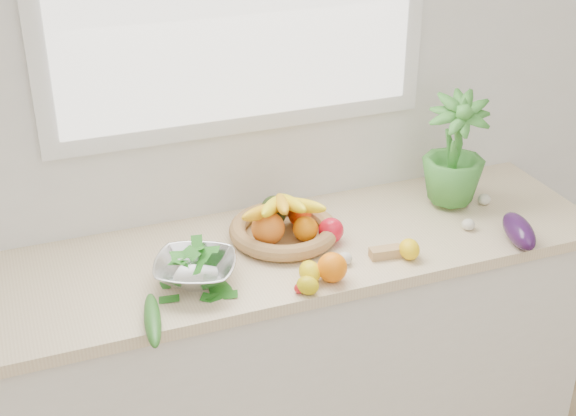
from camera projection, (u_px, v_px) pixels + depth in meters
name	position (u px, v px, depth m)	size (l,w,h in m)	color
back_wall	(239.00, 87.00, 2.63)	(4.50, 0.02, 2.70)	white
counter_cabinet	(273.00, 364.00, 2.81)	(2.20, 0.58, 0.86)	silver
countertop	(271.00, 254.00, 2.60)	(2.24, 0.62, 0.04)	beige
orange_loose	(332.00, 267.00, 2.40)	(0.09, 0.09, 0.09)	orange
lemon_a	(409.00, 249.00, 2.53)	(0.06, 0.08, 0.06)	yellow
lemon_b	(310.00, 272.00, 2.41)	(0.07, 0.08, 0.07)	yellow
lemon_c	(308.00, 285.00, 2.35)	(0.06, 0.07, 0.06)	gold
apple	(331.00, 230.00, 2.61)	(0.08, 0.08, 0.08)	red
ginger	(386.00, 252.00, 2.54)	(0.10, 0.04, 0.03)	tan
garlic_a	(468.00, 225.00, 2.69)	(0.05, 0.05, 0.04)	beige
garlic_b	(484.00, 199.00, 2.86)	(0.05, 0.05, 0.04)	silver
garlic_c	(345.00, 258.00, 2.50)	(0.05, 0.05, 0.04)	beige
eggplant	(519.00, 231.00, 2.61)	(0.08, 0.21, 0.09)	#2D103B
cucumber	(153.00, 320.00, 2.20)	(0.05, 0.26, 0.05)	#225519
radish	(299.00, 288.00, 2.36)	(0.03, 0.03, 0.03)	red
potted_herb	(455.00, 149.00, 2.77)	(0.22, 0.22, 0.39)	#3C8931
fruit_basket	(283.00, 224.00, 2.63)	(0.44, 0.44, 0.19)	tan
colander_with_spinach	(195.00, 265.00, 2.38)	(0.32, 0.32, 0.13)	white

